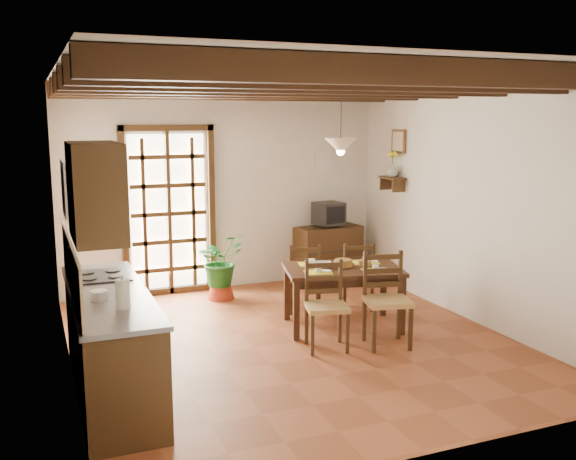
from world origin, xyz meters
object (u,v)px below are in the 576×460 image
chair_far_right (356,288)px  pendant_lamp (341,144)px  chair_far_left (305,290)px  sideboard (328,254)px  dining_table (343,275)px  chair_near_right (387,317)px  crt_tv (329,214)px  chair_near_left (326,322)px  potted_plant (220,257)px  kitchen_counter (110,342)px

chair_far_right → pendant_lamp: size_ratio=1.03×
chair_far_left → sideboard: (0.91, 1.24, 0.14)m
dining_table → chair_far_left: (-0.16, 0.72, -0.34)m
dining_table → sideboard: 2.10m
chair_far_right → chair_near_right: bearing=90.7°
chair_far_right → crt_tv: (0.29, 1.38, 0.73)m
chair_near_left → chair_near_right: size_ratio=0.93×
chair_far_left → crt_tv: bearing=-105.6°
chair_near_left → potted_plant: 2.27m
chair_far_right → pendant_lamp: 1.92m
pendant_lamp → crt_tv: bearing=67.8°
chair_near_left → chair_far_right: size_ratio=1.05×
kitchen_counter → dining_table: bearing=18.1°
sideboard → chair_near_left: bearing=-122.8°
chair_far_right → pendant_lamp: bearing=59.1°
chair_near_right → sideboard: chair_near_right is taller
dining_table → chair_far_right: bearing=63.9°
kitchen_counter → dining_table: 2.82m
dining_table → crt_tv: size_ratio=3.31×
chair_near_right → crt_tv: bearing=90.2°
chair_far_left → chair_near_left: bearing=97.2°
sideboard → potted_plant: size_ratio=0.53×
chair_near_right → pendant_lamp: bearing=113.7°
kitchen_counter → chair_far_left: kitchen_counter is taller
chair_near_left → pendant_lamp: 1.97m
chair_near_left → kitchen_counter: bearing=-158.3°
chair_near_right → potted_plant: 2.62m
dining_table → sideboard: sideboard is taller
sideboard → potted_plant: 1.76m
kitchen_counter → potted_plant: 3.04m
dining_table → kitchen_counter: bearing=-148.1°
crt_tv → pendant_lamp: 2.27m
potted_plant → pendant_lamp: (0.97, -1.54, 1.51)m
chair_near_right → pendant_lamp: (-0.16, 0.82, 1.77)m
chair_far_left → sideboard: chair_far_left is taller
kitchen_counter → crt_tv: kitchen_counter is taller
kitchen_counter → chair_far_left: 2.98m
kitchen_counter → potted_plant: (1.71, 2.51, 0.10)m
chair_near_right → potted_plant: bearing=128.4°
chair_far_right → chair_near_left: bearing=64.6°
dining_table → pendant_lamp: bearing=103.8°
crt_tv → potted_plant: 1.80m
dining_table → chair_near_left: 0.80m
kitchen_counter → chair_near_right: 2.84m
kitchen_counter → sideboard: (3.43, 2.83, -0.07)m
kitchen_counter → chair_near_left: 2.23m
chair_far_right → crt_tv: crt_tv is taller
chair_near_right → chair_far_left: size_ratio=1.14×
chair_far_left → sideboard: size_ratio=0.90×
chair_far_right → crt_tv: bearing=-87.2°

